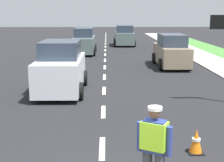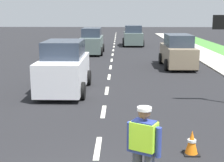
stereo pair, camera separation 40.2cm
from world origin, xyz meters
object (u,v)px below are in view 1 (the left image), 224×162
(traffic_cone_near, at_px, (196,141))
(car_outgoing_far, at_px, (124,36))
(car_oncoming_lead, at_px, (61,69))
(car_parked_far, at_px, (171,52))
(road_worker, at_px, (155,146))
(car_oncoming_second, at_px, (84,42))

(traffic_cone_near, height_order, car_outgoing_far, car_outgoing_far)
(car_oncoming_lead, xyz_separation_m, car_parked_far, (5.85, 6.35, -0.07))
(traffic_cone_near, distance_m, car_oncoming_lead, 7.40)
(road_worker, xyz_separation_m, car_outgoing_far, (0.90, 27.13, 0.00))
(traffic_cone_near, xyz_separation_m, car_oncoming_second, (-3.92, 18.95, 0.66))
(car_outgoing_far, bearing_deg, road_worker, -91.89)
(traffic_cone_near, relative_size, car_parked_far, 0.14)
(car_outgoing_far, bearing_deg, car_oncoming_second, -119.03)
(traffic_cone_near, height_order, car_oncoming_lead, car_oncoming_lead)
(car_oncoming_second, height_order, car_parked_far, car_oncoming_second)
(car_outgoing_far, distance_m, car_parked_far, 13.05)
(car_oncoming_lead, relative_size, car_parked_far, 0.95)
(car_oncoming_second, bearing_deg, traffic_cone_near, -78.30)
(car_oncoming_lead, height_order, car_oncoming_second, car_oncoming_lead)
(traffic_cone_near, height_order, car_parked_far, car_parked_far)
(road_worker, bearing_deg, car_parked_far, 77.84)
(car_outgoing_far, xyz_separation_m, car_parked_far, (2.18, -12.86, -0.01))
(car_oncoming_lead, height_order, car_outgoing_far, car_oncoming_lead)
(road_worker, distance_m, car_outgoing_far, 27.15)
(road_worker, height_order, car_oncoming_second, car_oncoming_second)
(road_worker, bearing_deg, traffic_cone_near, 54.48)
(car_oncoming_second, xyz_separation_m, car_outgoing_far, (3.57, 6.44, -0.02))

